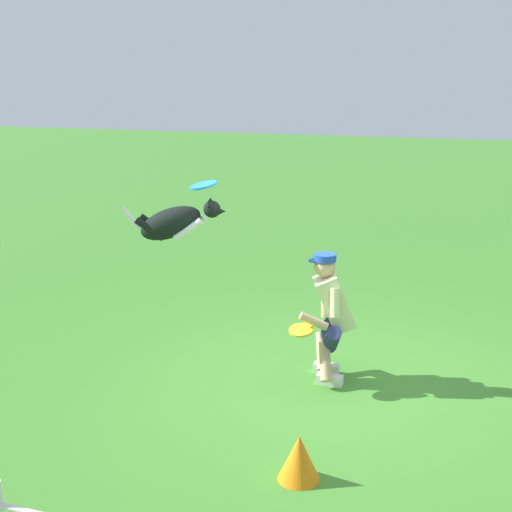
{
  "coord_description": "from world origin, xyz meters",
  "views": [
    {
      "loc": [
        -1.46,
        6.17,
        2.94
      ],
      "look_at": [
        0.83,
        -0.1,
        1.24
      ],
      "focal_mm": 49.36,
      "sensor_mm": 36.0,
      "label": 1
    }
  ],
  "objects_px": {
    "dog": "(175,223)",
    "training_cone": "(299,458)",
    "person": "(330,313)",
    "frisbee_flying": "(203,185)",
    "frisbee_held": "(301,330)"
  },
  "relations": [
    {
      "from": "dog",
      "to": "training_cone",
      "type": "relative_size",
      "value": 2.86
    },
    {
      "from": "frisbee_flying",
      "to": "frisbee_held",
      "type": "relative_size",
      "value": 1.14
    },
    {
      "from": "person",
      "to": "dog",
      "type": "distance_m",
      "value": 1.77
    },
    {
      "from": "person",
      "to": "frisbee_held",
      "type": "bearing_deg",
      "value": 38.35
    },
    {
      "from": "frisbee_flying",
      "to": "frisbee_held",
      "type": "distance_m",
      "value": 1.69
    },
    {
      "from": "frisbee_flying",
      "to": "training_cone",
      "type": "bearing_deg",
      "value": 132.15
    },
    {
      "from": "dog",
      "to": "person",
      "type": "bearing_deg",
      "value": -4.68
    },
    {
      "from": "frisbee_flying",
      "to": "training_cone",
      "type": "distance_m",
      "value": 2.82
    },
    {
      "from": "person",
      "to": "training_cone",
      "type": "relative_size",
      "value": 3.62
    },
    {
      "from": "frisbee_flying",
      "to": "dog",
      "type": "bearing_deg",
      "value": 16.49
    },
    {
      "from": "dog",
      "to": "frisbee_flying",
      "type": "height_order",
      "value": "frisbee_flying"
    },
    {
      "from": "dog",
      "to": "training_cone",
      "type": "height_order",
      "value": "dog"
    },
    {
      "from": "person",
      "to": "training_cone",
      "type": "bearing_deg",
      "value": 76.1
    },
    {
      "from": "frisbee_held",
      "to": "person",
      "type": "bearing_deg",
      "value": -120.23
    },
    {
      "from": "person",
      "to": "frisbee_held",
      "type": "distance_m",
      "value": 0.4
    }
  ]
}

